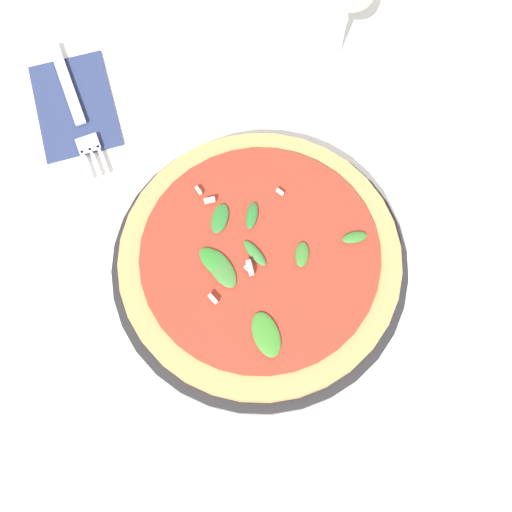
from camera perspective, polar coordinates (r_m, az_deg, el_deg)
name	(u,v)px	position (r m, az deg, el deg)	size (l,w,h in m)	color
ground_plane	(258,236)	(0.63, 0.15, 1.93)	(6.00, 6.00, 0.00)	silver
pizza_arugula_main	(256,261)	(0.60, -0.01, -0.45)	(0.30, 0.30, 0.05)	black
napkin	(75,104)	(0.73, -16.89, 13.65)	(0.15, 0.11, 0.01)	navy
fork	(75,107)	(0.72, -16.85, 13.45)	(0.18, 0.07, 0.00)	silver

